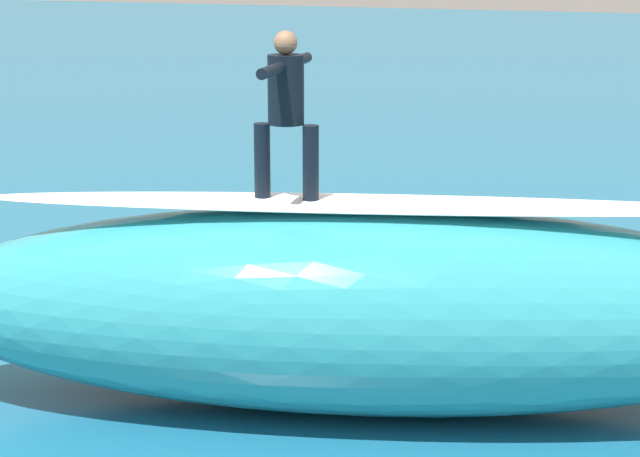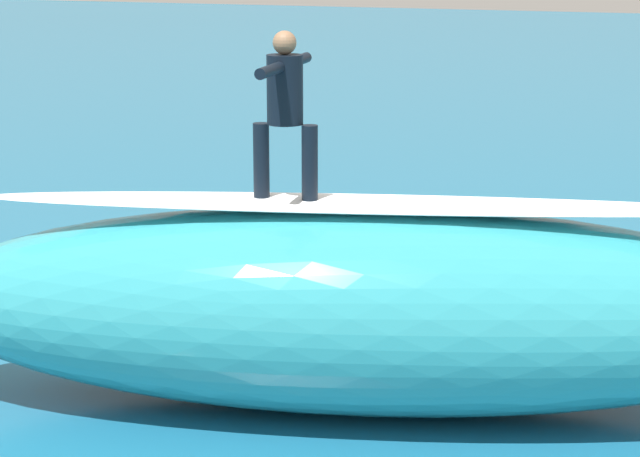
# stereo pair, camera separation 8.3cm
# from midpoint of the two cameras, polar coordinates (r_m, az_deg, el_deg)

# --- Properties ---
(ground_plane) EXTENTS (120.00, 120.00, 0.00)m
(ground_plane) POSITION_cam_midpoint_polar(r_m,az_deg,el_deg) (13.61, 1.32, -5.37)
(ground_plane) COLOR #196084
(wave_crest) EXTENTS (9.01, 4.52, 1.99)m
(wave_crest) POSITION_cam_midpoint_polar(r_m,az_deg,el_deg) (11.44, 2.00, -3.89)
(wave_crest) COLOR teal
(wave_crest) RESTS_ON ground_plane
(wave_foam_lip) EXTENTS (7.36, 2.72, 0.08)m
(wave_foam_lip) POSITION_cam_midpoint_polar(r_m,az_deg,el_deg) (11.17, 2.05, 1.18)
(wave_foam_lip) COLOR white
(wave_foam_lip) RESTS_ON wave_crest
(surfboard_riding) EXTENTS (2.09, 0.72, 0.08)m
(surfboard_riding) POSITION_cam_midpoint_polar(r_m,az_deg,el_deg) (11.23, -1.82, 1.25)
(surfboard_riding) COLOR silver
(surfboard_riding) RESTS_ON wave_crest
(surfer_riding) EXTENTS (0.62, 1.49, 1.58)m
(surfer_riding) POSITION_cam_midpoint_polar(r_m,az_deg,el_deg) (11.06, -1.86, 6.07)
(surfer_riding) COLOR black
(surfer_riding) RESTS_ON surfboard_riding
(surfboard_paddling) EXTENTS (1.97, 1.02, 0.07)m
(surfboard_paddling) POSITION_cam_midpoint_polar(r_m,az_deg,el_deg) (14.27, 1.11, -4.28)
(surfboard_paddling) COLOR silver
(surfboard_paddling) RESTS_ON ground_plane
(surfer_paddling) EXTENTS (1.61, 0.68, 0.29)m
(surfer_paddling) POSITION_cam_midpoint_polar(r_m,az_deg,el_deg) (14.15, 1.52, -3.75)
(surfer_paddling) COLOR black
(surfer_paddling) RESTS_ON surfboard_paddling
(foam_patch_mid) EXTENTS (1.35, 1.28, 0.15)m
(foam_patch_mid) POSITION_cam_midpoint_polar(r_m,az_deg,el_deg) (13.37, -8.66, -5.53)
(foam_patch_mid) COLOR white
(foam_patch_mid) RESTS_ON ground_plane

